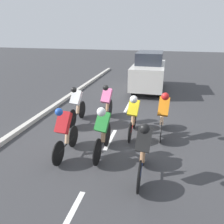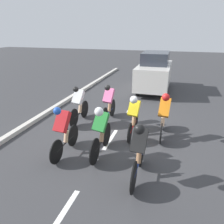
{
  "view_description": "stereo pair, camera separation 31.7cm",
  "coord_description": "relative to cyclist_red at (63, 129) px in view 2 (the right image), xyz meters",
  "views": [
    {
      "loc": [
        -1.53,
        6.6,
        3.35
      ],
      "look_at": [
        -0.05,
        0.53,
        0.95
      ],
      "focal_mm": 35.0,
      "sensor_mm": 36.0,
      "label": 1
    },
    {
      "loc": [
        -1.83,
        6.52,
        3.35
      ],
      "look_at": [
        -0.05,
        0.53,
        0.95
      ],
      "focal_mm": 35.0,
      "sensor_mm": 36.0,
      "label": 2
    }
  ],
  "objects": [
    {
      "name": "lane_stripe_near",
      "position": [
        -0.96,
        1.96,
        -0.78
      ],
      "size": [
        0.12,
        1.4,
        0.01
      ],
      "primitive_type": "cube",
      "color": "white",
      "rests_on": "ground"
    },
    {
      "name": "curb",
      "position": [
        2.24,
        -1.24,
        -0.72
      ],
      "size": [
        0.2,
        24.71,
        0.14
      ],
      "primitive_type": "cube",
      "color": "beige",
      "rests_on": "ground"
    },
    {
      "name": "cyclist_yellow",
      "position": [
        -1.61,
        -1.65,
        -0.01
      ],
      "size": [
        0.37,
        1.68,
        1.47
      ],
      "color": "black",
      "rests_on": "ground"
    },
    {
      "name": "cyclist_white",
      "position": [
        0.55,
        -2.19,
        -0.03
      ],
      "size": [
        0.38,
        1.65,
        1.47
      ],
      "color": "black",
      "rests_on": "ground"
    },
    {
      "name": "lane_stripe_far",
      "position": [
        -0.96,
        -4.44,
        -0.78
      ],
      "size": [
        0.12,
        1.4,
        0.01
      ],
      "primitive_type": "cube",
      "color": "white",
      "rests_on": "ground"
    },
    {
      "name": "cyclist_orange",
      "position": [
        -2.54,
        -1.88,
        0.04
      ],
      "size": [
        0.36,
        1.69,
        1.56
      ],
      "color": "black",
      "rests_on": "ground"
    },
    {
      "name": "cyclist_pink",
      "position": [
        -0.47,
        -2.62,
        -0.01
      ],
      "size": [
        0.37,
        1.7,
        1.51
      ],
      "color": "black",
      "rests_on": "ground"
    },
    {
      "name": "cyclist_red",
      "position": [
        0.0,
        0.0,
        0.0
      ],
      "size": [
        0.35,
        1.63,
        1.52
      ],
      "color": "black",
      "rests_on": "ground"
    },
    {
      "name": "ground_plane",
      "position": [
        -0.96,
        -1.77,
        -0.79
      ],
      "size": [
        60.0,
        60.0,
        0.0
      ],
      "primitive_type": "plane",
      "color": "#38383A"
    },
    {
      "name": "cyclist_green",
      "position": [
        -0.99,
        -0.26,
        0.01
      ],
      "size": [
        0.39,
        1.72,
        1.52
      ],
      "color": "black",
      "rests_on": "ground"
    },
    {
      "name": "cyclist_black",
      "position": [
        -2.16,
        0.48,
        0.0
      ],
      "size": [
        0.36,
        1.75,
        1.53
      ],
      "color": "black",
      "rests_on": "ground"
    },
    {
      "name": "support_car",
      "position": [
        -1.6,
        -7.63,
        0.28
      ],
      "size": [
        1.7,
        3.97,
        2.14
      ],
      "color": "black",
      "rests_on": "ground"
    },
    {
      "name": "lane_stripe_mid",
      "position": [
        -0.96,
        -1.24,
        -0.78
      ],
      "size": [
        0.12,
        1.4,
        0.01
      ],
      "primitive_type": "cube",
      "color": "white",
      "rests_on": "ground"
    }
  ]
}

